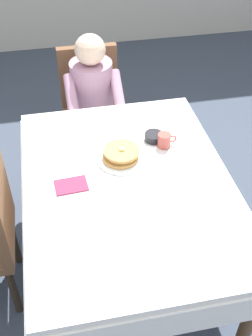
% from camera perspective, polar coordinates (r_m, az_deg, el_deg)
% --- Properties ---
extents(ground_plane, '(14.00, 14.00, 0.00)m').
position_cam_1_polar(ground_plane, '(2.78, 0.27, -13.13)').
color(ground_plane, '#3D4756').
extents(dining_table_main, '(1.12, 1.52, 0.74)m').
position_cam_1_polar(dining_table_main, '(2.28, 0.32, -3.55)').
color(dining_table_main, white).
rests_on(dining_table_main, ground).
extents(chair_diner, '(0.44, 0.45, 0.93)m').
position_cam_1_polar(chair_diner, '(3.26, -4.77, 9.09)').
color(chair_diner, brown).
rests_on(chair_diner, ground).
extents(diner_person, '(0.40, 0.43, 1.12)m').
position_cam_1_polar(diner_person, '(3.06, -4.51, 9.77)').
color(diner_person, '#B2849E').
rests_on(diner_person, ground).
extents(plate_breakfast, '(0.28, 0.28, 0.02)m').
position_cam_1_polar(plate_breakfast, '(2.35, -0.67, 1.29)').
color(plate_breakfast, white).
rests_on(plate_breakfast, dining_table_main).
extents(breakfast_stack, '(0.21, 0.21, 0.07)m').
position_cam_1_polar(breakfast_stack, '(2.33, -0.60, 1.93)').
color(breakfast_stack, tan).
rests_on(breakfast_stack, plate_breakfast).
extents(cup_coffee, '(0.11, 0.08, 0.08)m').
position_cam_1_polar(cup_coffee, '(2.44, 5.27, 3.77)').
color(cup_coffee, '#B24C42').
rests_on(cup_coffee, dining_table_main).
extents(bowl_butter, '(0.11, 0.11, 0.04)m').
position_cam_1_polar(bowl_butter, '(2.49, 3.81, 4.26)').
color(bowl_butter, black).
rests_on(bowl_butter, dining_table_main).
extents(fork_left_of_plate, '(0.03, 0.18, 0.00)m').
position_cam_1_polar(fork_left_of_plate, '(2.32, -5.19, 0.28)').
color(fork_left_of_plate, silver).
rests_on(fork_left_of_plate, dining_table_main).
extents(knife_right_of_plate, '(0.03, 0.20, 0.00)m').
position_cam_1_polar(knife_right_of_plate, '(2.37, 3.93, 1.46)').
color(knife_right_of_plate, silver).
rests_on(knife_right_of_plate, dining_table_main).
extents(spoon_near_edge, '(0.15, 0.03, 0.00)m').
position_cam_1_polar(spoon_near_edge, '(2.12, 1.64, -4.48)').
color(spoon_near_edge, silver).
rests_on(spoon_near_edge, dining_table_main).
extents(napkin_folded, '(0.18, 0.13, 0.01)m').
position_cam_1_polar(napkin_folded, '(2.21, -7.48, -2.37)').
color(napkin_folded, '#8C2D4C').
rests_on(napkin_folded, dining_table_main).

